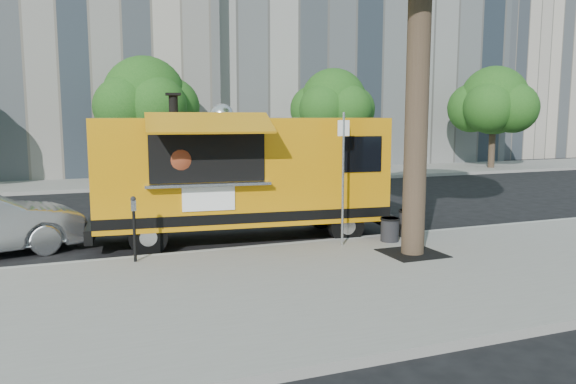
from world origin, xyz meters
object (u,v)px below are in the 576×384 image
at_px(parking_meter, 134,221).
at_px(far_tree_b, 145,98).
at_px(far_tree_d, 494,101).
at_px(food_truck, 240,173).
at_px(trash_bin_right, 409,222).
at_px(far_tree_c, 333,102).
at_px(sign_post, 343,171).
at_px(trash_bin_left, 390,229).

bearing_deg(parking_meter, far_tree_b, 81.90).
xyz_separation_m(far_tree_d, parking_meter, (-21.00, -13.95, -2.91)).
height_order(parking_meter, food_truck, food_truck).
height_order(far_tree_d, trash_bin_right, far_tree_d).
bearing_deg(far_tree_c, food_truck, -124.58).
bearing_deg(food_truck, parking_meter, -141.49).
relative_size(far_tree_c, sign_post, 1.74).
bearing_deg(far_tree_d, sign_post, -139.30).
relative_size(far_tree_d, trash_bin_right, 8.72).
xyz_separation_m(far_tree_b, food_truck, (0.72, -12.31, -2.15)).
bearing_deg(food_truck, trash_bin_left, -27.11).
distance_m(far_tree_d, trash_bin_right, 20.37).
xyz_separation_m(sign_post, trash_bin_left, (1.22, -0.04, -1.40)).
bearing_deg(far_tree_d, parking_meter, -146.40).
relative_size(sign_post, trash_bin_right, 4.63).
bearing_deg(far_tree_c, sign_post, -114.81).
height_order(food_truck, trash_bin_left, food_truck).
bearing_deg(trash_bin_left, trash_bin_right, 21.84).
height_order(parking_meter, trash_bin_right, parking_meter).
xyz_separation_m(parking_meter, trash_bin_right, (6.50, 0.05, -0.49)).
bearing_deg(food_truck, far_tree_c, 61.33).
bearing_deg(food_truck, trash_bin_right, -18.18).
height_order(far_tree_c, far_tree_d, far_tree_d).
relative_size(food_truck, trash_bin_left, 13.41).
height_order(far_tree_d, parking_meter, far_tree_d).
distance_m(sign_post, trash_bin_right, 2.39).
xyz_separation_m(far_tree_c, parking_meter, (-11.00, -13.75, -2.74)).
distance_m(far_tree_c, sign_post, 15.48).
xyz_separation_m(food_truck, trash_bin_right, (3.78, -1.69, -1.19)).
bearing_deg(far_tree_c, far_tree_d, 1.15).
relative_size(far_tree_d, sign_post, 1.88).
relative_size(far_tree_b, trash_bin_right, 8.49).
bearing_deg(parking_meter, food_truck, 32.60).
height_order(far_tree_b, far_tree_d, far_tree_d).
distance_m(far_tree_b, far_tree_c, 9.01).
distance_m(far_tree_b, sign_post, 14.61).
xyz_separation_m(sign_post, trash_bin_right, (1.95, 0.25, -1.35)).
distance_m(parking_meter, trash_bin_left, 5.80).
distance_m(far_tree_d, trash_bin_left, 21.10).
xyz_separation_m(far_tree_c, trash_bin_left, (-5.23, -13.99, -3.27)).
xyz_separation_m(far_tree_b, far_tree_d, (19.00, -0.10, 0.06)).
xyz_separation_m(parking_meter, food_truck, (2.72, 1.74, 0.70)).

